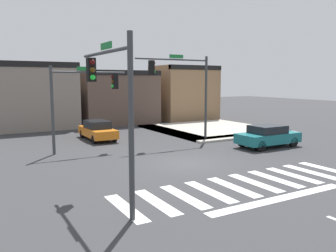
{
  "coord_description": "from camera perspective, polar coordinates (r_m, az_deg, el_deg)",
  "views": [
    {
      "loc": [
        -9.98,
        -15.38,
        4.44
      ],
      "look_at": [
        -0.17,
        1.8,
        1.84
      ],
      "focal_mm": 37.07,
      "sensor_mm": 36.0,
      "label": 1
    }
  ],
  "objects": [
    {
      "name": "car_teal",
      "position": [
        24.15,
        16.1,
        -1.57
      ],
      "size": [
        4.34,
        1.94,
        1.48
      ],
      "color": "#196B70",
      "rests_on": "ground_plane"
    },
    {
      "name": "curb_corner_northeast",
      "position": [
        31.23,
        6.88,
        -0.6
      ],
      "size": [
        10.0,
        10.6,
        0.15
      ],
      "color": "#B2AA9E",
      "rests_on": "ground_plane"
    },
    {
      "name": "traffic_signal_northeast",
      "position": [
        24.6,
        2.54,
        7.32
      ],
      "size": [
        5.75,
        0.32,
        6.21
      ],
      "rotation": [
        0.0,
        0.0,
        3.14
      ],
      "color": "#383A3D",
      "rests_on": "ground_plane"
    },
    {
      "name": "car_orange",
      "position": [
        26.69,
        -11.52,
        -0.65
      ],
      "size": [
        1.75,
        4.38,
        1.44
      ],
      "rotation": [
        0.0,
        0.0,
        -1.57
      ],
      "color": "orange",
      "rests_on": "ground_plane"
    },
    {
      "name": "traffic_signal_northwest",
      "position": [
        22.14,
        -13.95,
        5.37
      ],
      "size": [
        4.74,
        0.32,
        5.32
      ],
      "color": "#383A3D",
      "rests_on": "ground_plane"
    },
    {
      "name": "ground_plane",
      "position": [
        18.86,
        3.17,
        -6.14
      ],
      "size": [
        120.0,
        120.0,
        0.0
      ],
      "primitive_type": "plane",
      "color": "#353538"
    },
    {
      "name": "storefront_row",
      "position": [
        36.22,
        -11.13,
        5.02
      ],
      "size": [
        24.83,
        6.58,
        6.1
      ],
      "color": "gray",
      "rests_on": "ground_plane"
    },
    {
      "name": "crosswalk_near",
      "position": [
        15.41,
        12.41,
        -9.41
      ],
      "size": [
        11.48,
        3.06,
        0.01
      ],
      "color": "silver",
      "rests_on": "ground_plane"
    },
    {
      "name": "traffic_signal_southwest",
      "position": [
        12.31,
        -9.34,
        5.6
      ],
      "size": [
        0.32,
        4.76,
        5.92
      ],
      "rotation": [
        0.0,
        0.0,
        1.57
      ],
      "color": "#383A3D",
      "rests_on": "ground_plane"
    }
  ]
}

